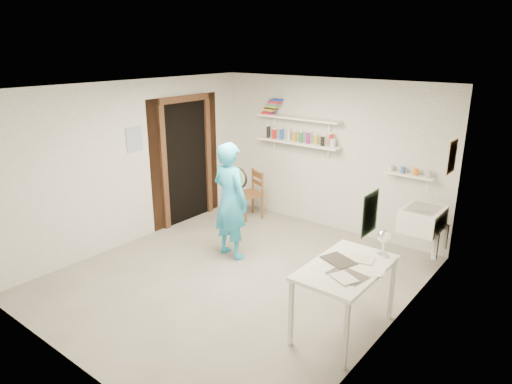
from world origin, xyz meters
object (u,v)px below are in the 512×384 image
Objects in this scene: man at (230,201)px; wooden_chair at (249,194)px; belfast_sink at (422,219)px; desk_lamp at (384,236)px; work_table at (344,299)px; wall_clock at (239,178)px.

wooden_chair is (-0.74, 1.33, -0.39)m from man.
desk_lamp reaches higher than belfast_sink.
wooden_chair is at bearing 153.43° from desk_lamp.
belfast_sink is 1.49m from desk_lamp.
belfast_sink is 4.24× the size of desk_lamp.
belfast_sink is at bearing 86.72° from work_table.
wall_clock is (-0.02, 0.22, 0.27)m from man.
man is at bearing -37.74° from wooden_chair.
wall_clock is at bearing 158.00° from work_table.
wooden_chair is 0.76× the size of work_table.
wall_clock reaches higher than desk_lamp.
man reaches higher than wall_clock.
wall_clock reaches higher than wooden_chair.
belfast_sink is 2.03× the size of wall_clock.
belfast_sink is 0.70× the size of wooden_chair.
belfast_sink is 0.36× the size of man.
wooden_chair is 3.44m from desk_lamp.
work_table is at bearing 168.92° from man.
man is at bearing 175.26° from desk_lamp.
belfast_sink is at bearing -144.28° from man.
desk_lamp reaches higher than wooden_chair.
man is 1.92× the size of wooden_chair.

